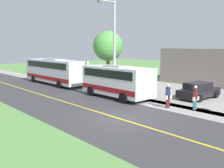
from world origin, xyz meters
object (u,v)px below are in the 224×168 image
(pedestrian_with_bags, at_px, (195,97))
(parked_car_near, at_px, (199,91))
(shuttle_bus_front, at_px, (117,80))
(pedestrian_waiting, at_px, (168,95))
(transit_bus_rear, at_px, (55,70))
(street_light_pole, at_px, (114,45))
(tree_curbside, at_px, (108,46))

(pedestrian_with_bags, distance_m, parked_car_near, 4.44)
(shuttle_bus_front, relative_size, pedestrian_waiting, 3.99)
(transit_bus_rear, relative_size, pedestrian_with_bags, 6.11)
(transit_bus_rear, height_order, street_light_pole, street_light_pole)
(shuttle_bus_front, xyz_separation_m, tree_curbside, (-2.84, -4.56, 3.03))
(pedestrian_with_bags, xyz_separation_m, parked_car_near, (-3.95, -2.02, -0.28))
(shuttle_bus_front, bearing_deg, street_light_pole, -111.72)
(shuttle_bus_front, relative_size, parked_car_near, 1.64)
(transit_bus_rear, bearing_deg, tree_curbside, 112.39)
(transit_bus_rear, height_order, pedestrian_waiting, transit_bus_rear)
(tree_curbside, bearing_deg, parked_car_near, 103.39)
(transit_bus_rear, height_order, pedestrian_with_bags, transit_bus_rear)
(transit_bus_rear, distance_m, pedestrian_with_bags, 18.65)
(street_light_pole, height_order, parked_car_near, street_light_pole)
(pedestrian_waiting, relative_size, tree_curbside, 0.29)
(parked_car_near, distance_m, tree_curbside, 10.72)
(transit_bus_rear, distance_m, pedestrian_waiting, 16.98)
(shuttle_bus_front, xyz_separation_m, street_light_pole, (-0.32, -0.81, 3.14))
(transit_bus_rear, xyz_separation_m, parked_car_near, (-5.14, 16.57, -1.02))
(transit_bus_rear, xyz_separation_m, street_light_pole, (-0.32, 10.63, 3.04))
(street_light_pole, bearing_deg, pedestrian_with_bags, 96.28)
(transit_bus_rear, relative_size, street_light_pole, 1.26)
(parked_car_near, bearing_deg, street_light_pole, -50.95)
(shuttle_bus_front, distance_m, transit_bus_rear, 11.44)
(parked_car_near, relative_size, tree_curbside, 0.70)
(pedestrian_with_bags, relative_size, pedestrian_waiting, 0.99)
(shuttle_bus_front, distance_m, tree_curbside, 6.17)
(shuttle_bus_front, height_order, street_light_pole, street_light_pole)
(pedestrian_waiting, bearing_deg, tree_curbside, -104.95)
(shuttle_bus_front, xyz_separation_m, parked_car_near, (-5.15, 5.14, -0.92))
(pedestrian_waiting, bearing_deg, parked_car_near, -175.52)
(transit_bus_rear, relative_size, tree_curbside, 1.73)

